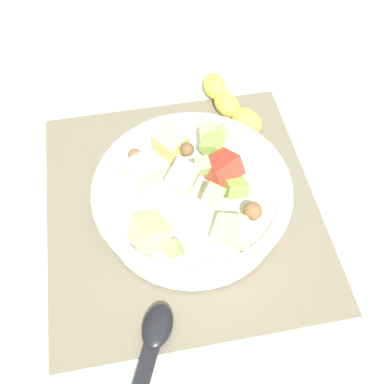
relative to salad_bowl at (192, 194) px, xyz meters
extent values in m
plane|color=silver|center=(0.01, 0.01, -0.04)|extent=(2.40, 2.40, 0.00)
cube|color=#756B56|center=(0.01, 0.01, -0.04)|extent=(0.40, 0.38, 0.01)
cylinder|color=white|center=(0.00, 0.00, -0.01)|extent=(0.25, 0.25, 0.05)
torus|color=white|center=(0.00, 0.00, 0.02)|extent=(0.27, 0.27, 0.02)
cube|color=#8CB74C|center=(-0.03, -0.05, 0.04)|extent=(0.03, 0.03, 0.03)
cube|color=#E5D684|center=(0.06, 0.02, 0.04)|extent=(0.05, 0.05, 0.03)
sphere|color=brown|center=(0.04, 0.00, 0.05)|extent=(0.02, 0.02, 0.02)
sphere|color=brown|center=(0.05, 0.07, 0.03)|extent=(0.03, 0.03, 0.03)
cube|color=beige|center=(-0.01, 0.02, 0.06)|extent=(0.05, 0.05, 0.05)
cube|color=beige|center=(0.09, -0.04, 0.02)|extent=(0.03, 0.03, 0.03)
cube|color=beige|center=(0.02, 0.06, 0.04)|extent=(0.05, 0.06, 0.04)
cube|color=#93C160|center=(-0.09, 0.04, 0.02)|extent=(0.02, 0.03, 0.03)
sphere|color=brown|center=(-0.06, -0.06, 0.03)|extent=(0.03, 0.03, 0.03)
cube|color=#9EC656|center=(-0.04, -0.02, 0.05)|extent=(0.04, 0.03, 0.03)
cube|color=#BC3828|center=(0.00, -0.04, 0.05)|extent=(0.06, 0.06, 0.04)
cube|color=beige|center=(0.07, -0.07, 0.02)|extent=(0.03, 0.04, 0.04)
cube|color=#E5D684|center=(-0.07, 0.06, 0.03)|extent=(0.06, 0.06, 0.05)
cube|color=#A3CC6B|center=(0.06, -0.04, 0.04)|extent=(0.03, 0.03, 0.04)
cube|color=#A3CC6B|center=(0.00, -0.01, 0.06)|extent=(0.02, 0.02, 0.03)
cube|color=beige|center=(-0.08, -0.03, 0.03)|extent=(0.05, 0.06, 0.05)
cube|color=beige|center=(0.01, 0.08, 0.03)|extent=(0.03, 0.03, 0.03)
cube|color=#8CB74C|center=(0.04, -0.04, 0.05)|extent=(0.04, 0.04, 0.03)
ellipsoid|color=black|center=(-0.16, 0.07, -0.03)|extent=(0.07, 0.06, 0.01)
ellipsoid|color=yellow|center=(0.23, -0.08, -0.03)|extent=(0.06, 0.04, 0.04)
ellipsoid|color=yellow|center=(0.18, -0.09, -0.03)|extent=(0.06, 0.05, 0.04)
ellipsoid|color=yellow|center=(0.14, -0.11, -0.03)|extent=(0.07, 0.06, 0.04)
camera|label=1|loc=(-0.35, 0.06, 0.52)|focal=43.84mm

